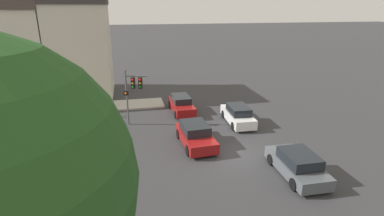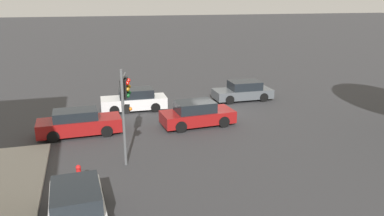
# 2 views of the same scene
# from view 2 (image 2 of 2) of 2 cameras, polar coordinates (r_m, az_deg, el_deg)

# --- Properties ---
(ground_plane) EXTENTS (300.00, 300.00, 0.00)m
(ground_plane) POSITION_cam_2_polar(r_m,az_deg,el_deg) (26.06, 3.28, -0.58)
(ground_plane) COLOR #333335
(traffic_signal) EXTENTS (0.60, 1.93, 4.58)m
(traffic_signal) POSITION_cam_2_polar(r_m,az_deg,el_deg) (17.68, -10.20, 1.64)
(traffic_signal) COLOR #515456
(traffic_signal) RESTS_ON ground_plane
(crossing_car_0) EXTENTS (4.68, 1.90, 1.51)m
(crossing_car_0) POSITION_cam_2_polar(r_m,az_deg,el_deg) (22.41, -16.88, -2.21)
(crossing_car_0) COLOR maroon
(crossing_car_0) RESTS_ON ground_plane
(crossing_car_1) EXTENTS (4.57, 1.96, 1.54)m
(crossing_car_1) POSITION_cam_2_polar(r_m,az_deg,el_deg) (26.53, -8.77, 1.18)
(crossing_car_1) COLOR silver
(crossing_car_1) RESTS_ON ground_plane
(crossing_car_2) EXTENTS (4.55, 2.23, 1.55)m
(crossing_car_2) POSITION_cam_2_polar(r_m,az_deg,el_deg) (23.06, 0.74, -0.93)
(crossing_car_2) COLOR maroon
(crossing_car_2) RESTS_ON ground_plane
(crossing_car_3) EXTENTS (4.50, 2.11, 1.47)m
(crossing_car_3) POSITION_cam_2_polar(r_m,az_deg,el_deg) (29.19, 7.77, 2.57)
(crossing_car_3) COLOR #4C5156
(crossing_car_3) RESTS_ON ground_plane
(parked_car_0) EXTENTS (2.08, 4.53, 1.47)m
(parked_car_0) POSITION_cam_2_polar(r_m,az_deg,el_deg) (13.75, -17.09, -14.59)
(parked_car_0) COLOR silver
(parked_car_0) RESTS_ON ground_plane
(fire_hydrant) EXTENTS (0.22, 0.22, 0.92)m
(fire_hydrant) POSITION_cam_2_polar(r_m,az_deg,el_deg) (16.63, -16.85, -9.66)
(fire_hydrant) COLOR red
(fire_hydrant) RESTS_ON ground_plane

